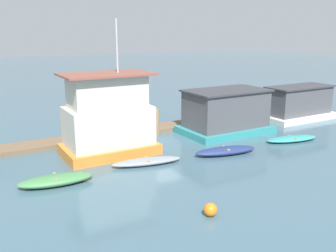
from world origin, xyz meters
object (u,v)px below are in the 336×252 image
object	(u,v)px
dinghy_teal	(292,139)
buoy_orange	(210,210)
dinghy_green	(56,180)
dinghy_navy	(226,151)
houseboat_orange	(108,119)
houseboat_teal	(226,112)
mooring_post_near_right	(106,128)
mooring_post_near_left	(157,122)
houseboat_white	(299,104)
dinghy_grey	(147,161)

from	to	relation	value
dinghy_teal	buoy_orange	world-z (taller)	buoy_orange
dinghy_green	dinghy_navy	distance (m)	10.48
houseboat_orange	houseboat_teal	size ratio (longest dim) A/B	1.24
houseboat_teal	mooring_post_near_right	size ratio (longest dim) A/B	3.22
mooring_post_near_left	mooring_post_near_right	xyz separation A→B (m)	(-4.02, 0.00, 0.06)
houseboat_orange	buoy_orange	xyz separation A→B (m)	(0.62, -9.93, -2.00)
dinghy_green	mooring_post_near_left	world-z (taller)	mooring_post_near_left
buoy_orange	mooring_post_near_left	bearing A→B (deg)	71.41
houseboat_teal	dinghy_navy	bearing A→B (deg)	-128.27
dinghy_navy	mooring_post_near_right	xyz separation A→B (m)	(-5.54, 6.20, 0.79)
houseboat_white	buoy_orange	size ratio (longest dim) A/B	12.01
houseboat_teal	dinghy_teal	bearing A→B (deg)	-58.30
dinghy_grey	mooring_post_near_left	distance (m)	6.51
houseboat_teal	mooring_post_near_left	size ratio (longest dim) A/B	3.40
houseboat_orange	mooring_post_near_right	distance (m)	2.75
houseboat_teal	dinghy_green	size ratio (longest dim) A/B	1.74
houseboat_teal	houseboat_white	world-z (taller)	houseboat_teal
houseboat_orange	dinghy_grey	xyz separation A→B (m)	(1.13, -3.01, -2.09)
houseboat_white	mooring_post_near_right	xyz separation A→B (m)	(-17.44, 1.50, -0.31)
houseboat_orange	mooring_post_near_right	xyz separation A→B (m)	(0.73, 2.35, -1.24)
houseboat_white	buoy_orange	bearing A→B (deg)	-148.44
dinghy_grey	mooring_post_near_left	size ratio (longest dim) A/B	2.17
houseboat_orange	dinghy_green	world-z (taller)	houseboat_orange
houseboat_teal	dinghy_navy	xyz separation A→B (m)	(-3.33, -4.23, -1.33)
houseboat_teal	houseboat_white	size ratio (longest dim) A/B	0.96
mooring_post_near_right	buoy_orange	size ratio (longest dim) A/B	3.59
dinghy_navy	buoy_orange	size ratio (longest dim) A/B	7.29
dinghy_grey	dinghy_navy	world-z (taller)	dinghy_navy
houseboat_white	mooring_post_near_right	bearing A→B (deg)	175.10
dinghy_teal	houseboat_teal	bearing A→B (deg)	121.70
dinghy_navy	dinghy_teal	xyz separation A→B (m)	(5.94, 0.00, -0.07)
dinghy_grey	dinghy_teal	world-z (taller)	dinghy_grey
houseboat_orange	mooring_post_near_right	world-z (taller)	houseboat_orange
houseboat_white	dinghy_teal	size ratio (longest dim) A/B	1.68
buoy_orange	dinghy_grey	bearing A→B (deg)	85.75
houseboat_orange	dinghy_navy	xyz separation A→B (m)	(6.27, -3.85, -2.04)
houseboat_orange	dinghy_green	distance (m)	5.73
dinghy_green	dinghy_grey	xyz separation A→B (m)	(5.33, 0.32, -0.06)
houseboat_teal	dinghy_green	world-z (taller)	houseboat_teal
dinghy_grey	mooring_post_near_right	bearing A→B (deg)	94.34
houseboat_white	dinghy_teal	bearing A→B (deg)	-141.72
houseboat_teal	mooring_post_near_right	xyz separation A→B (m)	(-8.88, 1.98, -0.54)
houseboat_orange	dinghy_grey	distance (m)	3.83
dinghy_teal	mooring_post_near_left	xyz separation A→B (m)	(-7.46, 6.20, 0.81)
houseboat_teal	houseboat_white	xyz separation A→B (m)	(8.56, 0.48, -0.23)
houseboat_orange	dinghy_grey	world-z (taller)	houseboat_orange
dinghy_navy	buoy_orange	bearing A→B (deg)	-132.93
dinghy_green	mooring_post_near_left	distance (m)	10.62
dinghy_green	dinghy_teal	bearing A→B (deg)	-1.82
houseboat_orange	dinghy_teal	xyz separation A→B (m)	(12.21, -3.85, -2.11)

